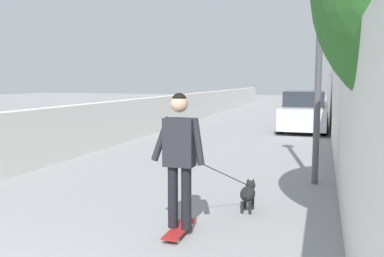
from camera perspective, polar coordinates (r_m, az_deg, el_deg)
The scene contains 9 objects.
ground_plane at distance 16.30m, azimuth 7.57°, elevation -0.29°, with size 80.00×80.00×0.00m, color gray.
wall_left at distance 15.26m, azimuth -5.93°, elevation 1.77°, with size 48.00×0.30×1.33m, color silver.
fence_right at distance 13.95m, azimuth 19.52°, elevation 3.41°, with size 48.00×0.30×2.51m, color silver.
tree_right_mid at distance 15.05m, azimuth 23.75°, elevation 10.50°, with size 1.91×1.91×4.14m.
lamp_post at distance 8.12m, azimuth 17.36°, elevation 15.11°, with size 0.36×0.36×4.72m.
skateboard at distance 5.42m, azimuth -1.71°, elevation -13.72°, with size 0.80×0.20×0.08m.
person_skateboarder at distance 5.15m, azimuth -1.75°, elevation -3.00°, with size 0.22×0.71×1.72m.
dog at distance 6.33m, azimuth 7.73°, elevation -8.81°, with size 1.52×0.78×1.06m.
car_near at distance 16.86m, azimuth 15.24°, elevation 2.21°, with size 4.30×1.80×1.54m.
Camera 1 is at (-1.93, -2.82, 1.96)m, focal length 38.57 mm.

